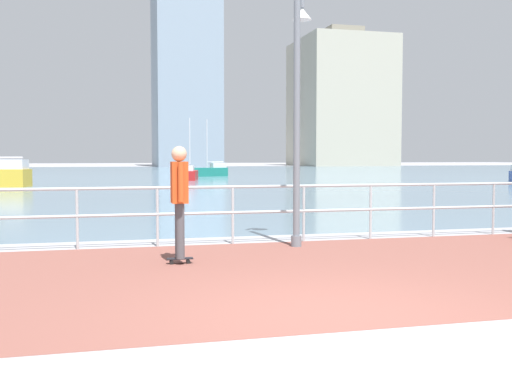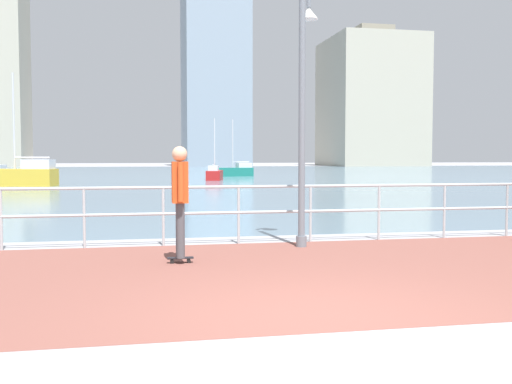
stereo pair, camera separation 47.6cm
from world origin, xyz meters
name	(u,v)px [view 1 (the left image)]	position (x,y,z in m)	size (l,w,h in m)	color
ground	(137,179)	(0.00, 40.00, 0.00)	(220.00, 220.00, 0.00)	#9E9EA3
brick_paving	(275,273)	(0.00, 2.37, 0.00)	(28.00, 5.80, 0.01)	brown
harbor_water	(132,175)	(0.00, 50.27, 0.00)	(180.00, 88.00, 0.00)	slate
waterfront_railing	(233,204)	(0.00, 5.27, 0.76)	(25.25, 0.06, 1.10)	#B2BCC1
lamppost	(298,92)	(1.13, 4.82, 2.82)	(0.53, 0.76, 5.11)	slate
skateboarder	(179,193)	(-1.22, 3.42, 1.09)	(0.40, 0.55, 1.80)	black
sailboat_blue	(190,174)	(3.41, 36.06, 0.41)	(1.59, 3.22, 4.34)	#B21E1E
sailboat_gray	(208,171)	(6.00, 43.56, 0.45)	(3.52, 1.86, 4.73)	#197266
tower_brick	(341,102)	(39.27, 96.59, 11.49)	(15.46, 17.15, 24.63)	#B2AD99
tower_steel	(185,57)	(11.04, 96.14, 18.47)	(10.51, 13.90, 38.61)	#8493A3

